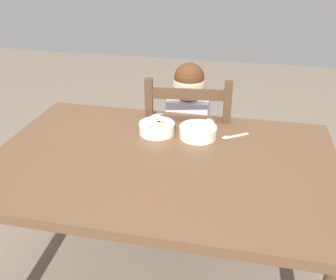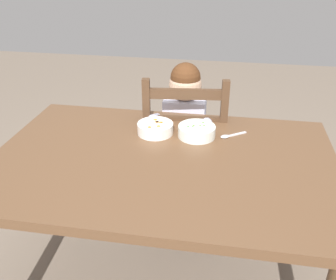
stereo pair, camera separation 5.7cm
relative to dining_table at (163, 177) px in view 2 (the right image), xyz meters
The scene contains 6 objects.
dining_table is the anchor object (origin of this frame).
dining_chair 0.55m from the dining_table, 87.08° to the left, with size 0.46×0.46×0.93m.
child_figure 0.51m from the dining_table, 87.67° to the left, with size 0.32×0.31×0.97m.
bowl_of_peas 0.27m from the dining_table, 61.80° to the left, with size 0.17×0.17×0.05m.
bowl_of_carrots 0.26m from the dining_table, 109.05° to the left, with size 0.17×0.17×0.05m.
spoon 0.37m from the dining_table, 42.39° to the left, with size 0.12×0.10×0.01m.
Camera 2 is at (0.25, -1.31, 1.51)m, focal length 40.40 mm.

